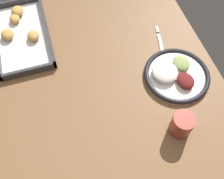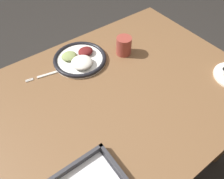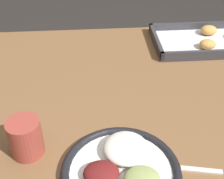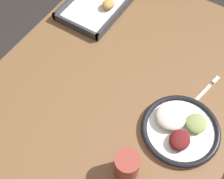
{
  "view_description": "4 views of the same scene",
  "coord_description": "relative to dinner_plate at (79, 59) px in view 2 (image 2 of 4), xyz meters",
  "views": [
    {
      "loc": [
        -0.47,
        0.14,
        1.61
      ],
      "look_at": [
        0.0,
        0.0,
        0.77
      ],
      "focal_mm": 42.0,
      "sensor_mm": 36.0,
      "label": 1
    },
    {
      "loc": [
        0.36,
        0.48,
        1.46
      ],
      "look_at": [
        0.0,
        0.0,
        0.77
      ],
      "focal_mm": 35.0,
      "sensor_mm": 36.0,
      "label": 2
    },
    {
      "loc": [
        -0.05,
        -0.69,
        1.29
      ],
      "look_at": [
        0.0,
        0.0,
        0.77
      ],
      "focal_mm": 50.0,
      "sensor_mm": 36.0,
      "label": 3
    },
    {
      "loc": [
        -0.49,
        -0.31,
        1.68
      ],
      "look_at": [
        0.0,
        0.0,
        0.77
      ],
      "focal_mm": 50.0,
      "sensor_mm": 36.0,
      "label": 4
    }
  ],
  "objects": [
    {
      "name": "ground_plane",
      "position": [
        -0.0,
        0.26,
        -0.75
      ],
      "size": [
        8.0,
        8.0,
        0.0
      ],
      "primitive_type": "plane",
      "color": "#282623"
    },
    {
      "name": "dining_table",
      "position": [
        -0.0,
        0.26,
        -0.11
      ],
      "size": [
        1.26,
        0.88,
        0.74
      ],
      "color": "brown",
      "rests_on": "ground_plane"
    },
    {
      "name": "dinner_plate",
      "position": [
        0.0,
        0.0,
        0.0
      ],
      "size": [
        0.26,
        0.26,
        0.05
      ],
      "color": "white",
      "rests_on": "dining_table"
    },
    {
      "name": "fork",
      "position": [
        0.16,
        -0.01,
        -0.01
      ],
      "size": [
        0.2,
        0.05,
        0.0
      ],
      "rotation": [
        0.0,
        0.0,
        -0.21
      ],
      "color": "silver",
      "rests_on": "dining_table"
    },
    {
      "name": "drinking_cup",
      "position": [
        -0.21,
        0.08,
        0.03
      ],
      "size": [
        0.08,
        0.08,
        0.09
      ],
      "color": "#993D33",
      "rests_on": "dining_table"
    }
  ]
}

